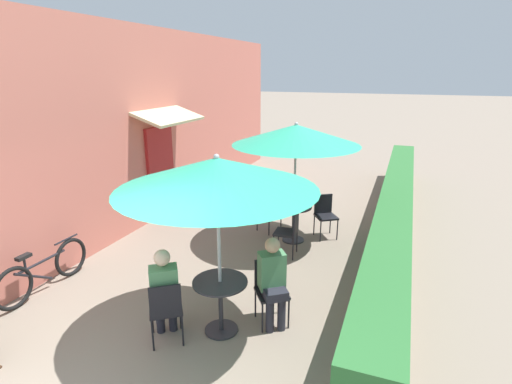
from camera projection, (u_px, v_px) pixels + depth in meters
name	position (u px, v px, depth m)	size (l,w,h in m)	color
cafe_facade_wall	(164.00, 124.00, 9.35)	(0.98, 12.20, 4.20)	#C66B5B
planter_hedge	(395.00, 214.00, 8.03)	(0.60, 11.20, 1.01)	tan
patio_table_near	(220.00, 297.00, 5.14)	(0.71, 0.71, 0.73)	#28282D
patio_umbrella_near	(217.00, 174.00, 4.66)	(2.42, 2.42, 2.38)	#B7B7BC
cafe_chair_near_left	(166.00, 307.00, 4.90)	(0.56, 0.56, 0.87)	black
seated_patron_near_left	(164.00, 290.00, 4.95)	(0.49, 0.51, 1.25)	#23232D
cafe_chair_near_right	(270.00, 286.00, 5.38)	(0.56, 0.56, 0.87)	black
seated_patron_near_right	(273.00, 279.00, 5.22)	(0.49, 0.51, 1.25)	#23232D
patio_table_mid	(294.00, 217.00, 7.94)	(0.71, 0.71, 0.73)	#28282D
patio_umbrella_mid	(296.00, 135.00, 7.46)	(2.42, 2.42, 2.38)	#B7B7BC
cafe_chair_mid_left	(325.00, 212.00, 8.15)	(0.55, 0.55, 0.87)	black
cafe_chair_mid_right	(267.00, 209.00, 8.37)	(0.54, 0.54, 0.87)	black
cafe_chair_mid_back	(290.00, 230.00, 7.28)	(0.43, 0.43, 0.87)	black
bicycle_leaning	(44.00, 271.00, 6.15)	(0.10, 1.71, 0.73)	black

